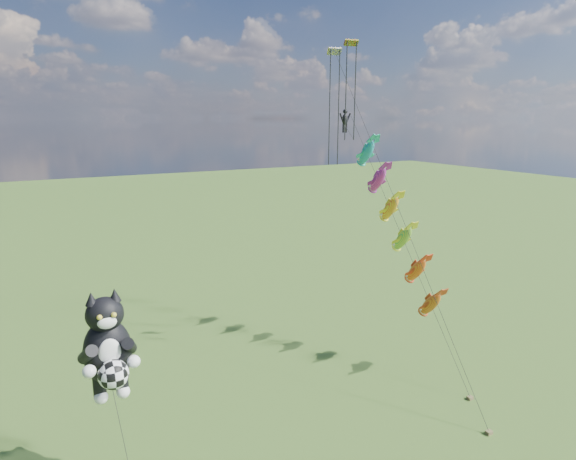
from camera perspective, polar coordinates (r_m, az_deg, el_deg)
name	(u,v)px	position (r m, az deg, el deg)	size (l,w,h in m)	color
cat_kite_rig	(108,347)	(27.12, -20.55, -12.86)	(2.80, 4.29, 10.68)	brown
fish_windsock_rig	(397,224)	(39.79, 12.74, 0.74)	(1.23, 15.97, 19.31)	brown
parafoil_rig	(347,112)	(39.08, 7.00, 13.71)	(2.10, 17.51, 24.85)	brown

